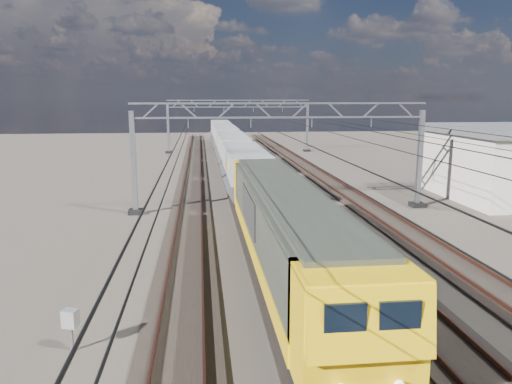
{
  "coord_description": "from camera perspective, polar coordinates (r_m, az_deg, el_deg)",
  "views": [
    {
      "loc": [
        -5.26,
        -28.12,
        7.42
      ],
      "look_at": [
        -2.32,
        -1.88,
        2.4
      ],
      "focal_mm": 35.0,
      "sensor_mm": 36.0,
      "label": 1
    }
  ],
  "objects": [
    {
      "name": "ground",
      "position": [
        29.56,
        4.08,
        -3.8
      ],
      "size": [
        160.0,
        160.0,
        0.0
      ],
      "primitive_type": "plane",
      "color": "black",
      "rests_on": "ground"
    },
    {
      "name": "track_loco",
      "position": [
        29.25,
        0.22,
        -3.79
      ],
      "size": [
        2.6,
        140.0,
        0.3
      ],
      "color": "black",
      "rests_on": "ground"
    },
    {
      "name": "catenary_gantry_mid",
      "position": [
        32.74,
        2.9,
        4.59
      ],
      "size": [
        19.9,
        0.9,
        7.11
      ],
      "color": "gray",
      "rests_on": "ground"
    },
    {
      "name": "overhead_wires",
      "position": [
        36.54,
        1.92,
        8.14
      ],
      "size": [
        12.03,
        140.0,
        0.53
      ],
      "color": "black",
      "rests_on": "ground"
    },
    {
      "name": "trackside_cabinet",
      "position": [
        16.09,
        -20.45,
        -13.53
      ],
      "size": [
        0.51,
        0.44,
        1.29
      ],
      "rotation": [
        0.0,
        0.0,
        -0.32
      ],
      "color": "gray",
      "rests_on": "ground"
    },
    {
      "name": "hopper_wagon_fourth",
      "position": [
        79.43,
        -4.05,
        6.99
      ],
      "size": [
        3.38,
        13.0,
        3.25
      ],
      "color": "black",
      "rests_on": "ground"
    },
    {
      "name": "track_outer_east",
      "position": [
        31.17,
        15.01,
        -3.25
      ],
      "size": [
        2.6,
        140.0,
        0.3
      ],
      "color": "black",
      "rests_on": "ground"
    },
    {
      "name": "catenary_gantry_far",
      "position": [
        68.42,
        -1.99,
        7.81
      ],
      "size": [
        19.9,
        0.9,
        7.11
      ],
      "color": "gray",
      "rests_on": "ground"
    },
    {
      "name": "hopper_wagon_mid",
      "position": [
        51.16,
        -2.71,
        4.93
      ],
      "size": [
        3.38,
        13.0,
        3.25
      ],
      "color": "black",
      "rests_on": "ground"
    },
    {
      "name": "locomotive",
      "position": [
        19.84,
        3.3,
        -4.13
      ],
      "size": [
        2.76,
        21.1,
        3.62
      ],
      "color": "black",
      "rests_on": "ground"
    },
    {
      "name": "track_inner_east",
      "position": [
        29.96,
        7.85,
        -3.54
      ],
      "size": [
        2.6,
        140.0,
        0.3
      ],
      "color": "black",
      "rests_on": "ground"
    },
    {
      "name": "track_outer_west",
      "position": [
        29.08,
        -7.65,
        -3.97
      ],
      "size": [
        2.6,
        140.0,
        0.3
      ],
      "color": "black",
      "rests_on": "ground"
    },
    {
      "name": "hopper_wagon_third",
      "position": [
        65.28,
        -3.53,
        6.18
      ],
      "size": [
        3.38,
        13.0,
        3.25
      ],
      "color": "black",
      "rests_on": "ground"
    },
    {
      "name": "hopper_wagon_lead",
      "position": [
        37.1,
        -1.28,
        2.72
      ],
      "size": [
        3.38,
        13.0,
        3.25
      ],
      "color": "black",
      "rests_on": "ground"
    }
  ]
}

